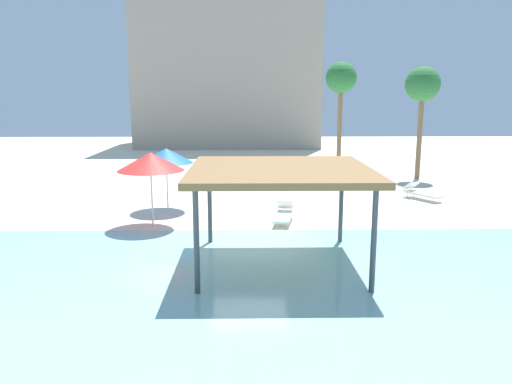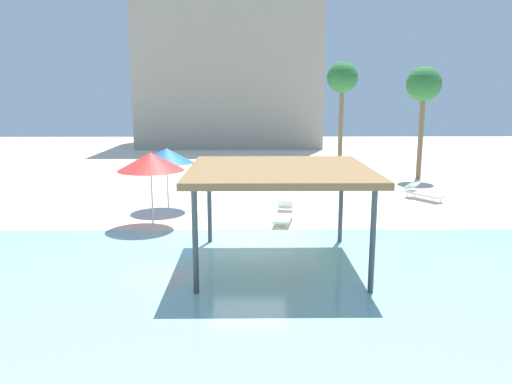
{
  "view_description": "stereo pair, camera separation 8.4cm",
  "coord_description": "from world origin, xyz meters",
  "views": [
    {
      "loc": [
        -0.03,
        -15.4,
        4.76
      ],
      "look_at": [
        0.25,
        2.0,
        1.3
      ],
      "focal_mm": 35.03,
      "sensor_mm": 36.0,
      "label": 1
    },
    {
      "loc": [
        0.05,
        -15.4,
        4.76
      ],
      "look_at": [
        0.25,
        2.0,
        1.3
      ],
      "focal_mm": 35.03,
      "sensor_mm": 36.0,
      "label": 2
    }
  ],
  "objects": [
    {
      "name": "palm_tree_1",
      "position": [
        5.72,
        15.93,
        5.52
      ],
      "size": [
        1.9,
        1.9,
        6.65
      ],
      "color": "brown",
      "rests_on": "ground"
    },
    {
      "name": "beach_umbrella_red_2",
      "position": [
        -3.5,
        2.25,
        2.37
      ],
      "size": [
        2.38,
        2.38,
        2.7
      ],
      "color": "silver",
      "rests_on": "ground"
    },
    {
      "name": "palm_tree_0",
      "position": [
        9.57,
        12.39,
        5.09
      ],
      "size": [
        1.9,
        1.9,
        6.19
      ],
      "color": "brown",
      "rests_on": "ground"
    },
    {
      "name": "shade_pavilion",
      "position": [
        0.85,
        -1.99,
        2.62
      ],
      "size": [
        4.9,
        4.9,
        2.77
      ],
      "color": "#42474C",
      "rests_on": "ground"
    },
    {
      "name": "ground_plane",
      "position": [
        0.0,
        0.0,
        0.0
      ],
      "size": [
        80.0,
        80.0,
        0.0
      ],
      "primitive_type": "plane",
      "color": "beige"
    },
    {
      "name": "hotel_block_0",
      "position": [
        -1.79,
        32.32,
        7.54
      ],
      "size": [
        16.03,
        10.89,
        15.08
      ],
      "primitive_type": "cube",
      "color": "#9E9384",
      "rests_on": "ground"
    },
    {
      "name": "lounge_chair_3",
      "position": [
        7.83,
        6.74,
        0.33
      ],
      "size": [
        1.51,
        1.93,
        0.74
      ],
      "rotation": [
        0.0,
        0.0,
        -1.01
      ],
      "color": "white",
      "rests_on": "ground"
    },
    {
      "name": "beach_umbrella_blue_1",
      "position": [
        -3.36,
        4.89,
        2.25
      ],
      "size": [
        2.2,
        2.2,
        2.55
      ],
      "color": "silver",
      "rests_on": "ground"
    },
    {
      "name": "lounge_chair_2",
      "position": [
        1.3,
        2.66,
        0.33
      ],
      "size": [
        0.93,
        1.97,
        0.74
      ],
      "rotation": [
        0.0,
        0.0,
        -1.75
      ],
      "color": "white",
      "rests_on": "ground"
    },
    {
      "name": "lagoon_water",
      "position": [
        0.0,
        -5.25,
        0.02
      ],
      "size": [
        44.0,
        13.5,
        0.04
      ],
      "primitive_type": "cube",
      "color": "#8CC6CC",
      "rests_on": "ground"
    }
  ]
}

